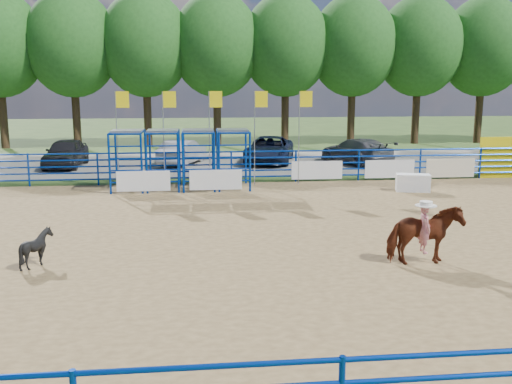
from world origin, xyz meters
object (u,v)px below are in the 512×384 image
calf (37,248)px  car_b (182,152)px  announcer_table (413,183)px  car_d (356,151)px  car_c (269,150)px  car_a (66,153)px  horse_and_rider (424,232)px

calf → car_b: car_b is taller
announcer_table → car_d: bearing=90.2°
car_d → car_c: bearing=-33.2°
announcer_table → car_a: car_a is taller
calf → car_d: size_ratio=0.19×
horse_and_rider → calf: horse_and_rider is taller
announcer_table → car_a: bearing=150.9°
horse_and_rider → car_b: horse_and_rider is taller
announcer_table → car_a: size_ratio=0.30×
horse_and_rider → car_c: bearing=94.4°
calf → car_c: size_ratio=0.18×
announcer_table → horse_and_rider: bearing=-109.8°
announcer_table → car_d: (-0.03, 8.59, 0.35)m
calf → car_a: size_ratio=0.21×
announcer_table → car_d: 8.59m
car_a → car_d: bearing=0.2°
car_a → car_b: size_ratio=1.07×
horse_and_rider → calf: bearing=174.8°
announcer_table → car_b: 13.54m
calf → car_a: car_a is taller
car_b → car_c: bearing=-156.7°
calf → car_b: size_ratio=0.22×
car_a → car_b: bearing=3.7°
car_a → car_c: size_ratio=0.84×
announcer_table → horse_and_rider: size_ratio=0.61×
car_b → car_d: bearing=-163.7°
announcer_table → car_b: car_b is taller
car_d → calf: bearing=30.4°
horse_and_rider → car_a: 22.59m
car_d → announcer_table: bearing=67.8°
announcer_table → car_d: car_d is taller
horse_and_rider → car_b: 19.91m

